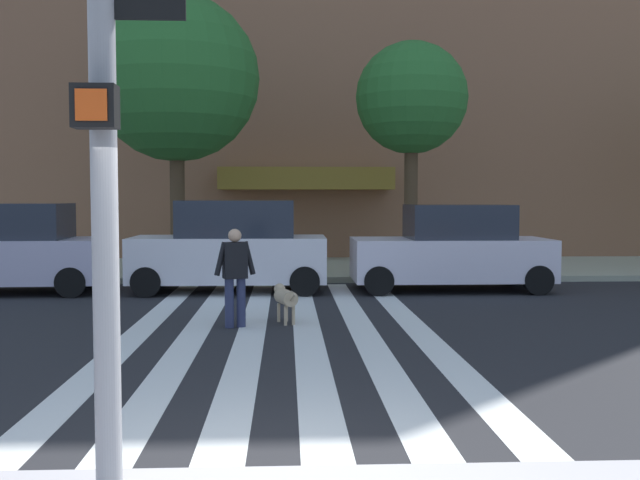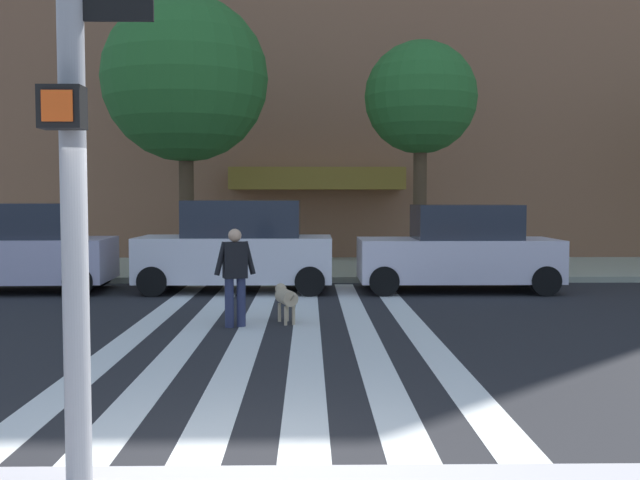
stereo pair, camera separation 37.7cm
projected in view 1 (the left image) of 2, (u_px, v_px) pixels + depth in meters
ground_plane at (284, 330)px, 11.92m from camera, size 160.00×160.00×0.00m
sidewalk_far at (285, 269)px, 21.33m from camera, size 80.00×6.00×0.15m
crosswalk_stripes at (280, 330)px, 11.92m from camera, size 4.95×12.28×0.01m
parked_car_near_curb at (6, 250)px, 16.45m from camera, size 4.40×2.16×2.02m
parked_car_behind_first at (231, 248)px, 16.68m from camera, size 4.40×1.96×2.09m
parked_car_third_in_line at (452, 250)px, 16.92m from camera, size 4.50×1.99×1.99m
street_tree_nearest at (176, 79)px, 19.00m from camera, size 4.33×4.33×7.26m
street_tree_middle at (412, 100)px, 19.64m from camera, size 3.01×3.01×6.18m
pedestrian_dog_walker at (235, 272)px, 12.11m from camera, size 0.70×0.35×1.64m
dog_on_leash at (285, 297)px, 12.57m from camera, size 0.44×0.94×0.65m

